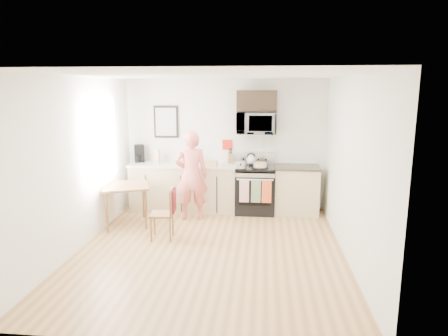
# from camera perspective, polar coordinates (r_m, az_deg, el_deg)

# --- Properties ---
(floor) EXTENTS (4.60, 4.60, 0.00)m
(floor) POSITION_cam_1_polar(r_m,az_deg,el_deg) (6.21, -1.97, -11.60)
(floor) COLOR olive
(floor) RESTS_ON ground
(back_wall) EXTENTS (4.00, 0.04, 2.60)m
(back_wall) POSITION_cam_1_polar(r_m,az_deg,el_deg) (8.08, 0.15, 3.38)
(back_wall) COLOR white
(back_wall) RESTS_ON floor
(front_wall) EXTENTS (4.00, 0.04, 2.60)m
(front_wall) POSITION_cam_1_polar(r_m,az_deg,el_deg) (3.63, -7.00, -6.74)
(front_wall) COLOR white
(front_wall) RESTS_ON floor
(left_wall) EXTENTS (0.04, 4.60, 2.60)m
(left_wall) POSITION_cam_1_polar(r_m,az_deg,el_deg) (6.41, -20.06, 0.58)
(left_wall) COLOR white
(left_wall) RESTS_ON floor
(right_wall) EXTENTS (0.04, 4.60, 2.60)m
(right_wall) POSITION_cam_1_polar(r_m,az_deg,el_deg) (5.90, 17.56, -0.14)
(right_wall) COLOR white
(right_wall) RESTS_ON floor
(ceiling) EXTENTS (4.00, 4.60, 0.04)m
(ceiling) POSITION_cam_1_polar(r_m,az_deg,el_deg) (5.72, -2.15, 13.13)
(ceiling) COLOR white
(ceiling) RESTS_ON back_wall
(window) EXTENTS (0.06, 1.40, 1.50)m
(window) POSITION_cam_1_polar(r_m,az_deg,el_deg) (7.08, -17.15, 3.78)
(window) COLOR silver
(window) RESTS_ON left_wall
(cabinet_left) EXTENTS (2.10, 0.60, 0.90)m
(cabinet_left) POSITION_cam_1_polar(r_m,az_deg,el_deg) (8.07, -5.73, -2.84)
(cabinet_left) COLOR tan
(cabinet_left) RESTS_ON floor
(countertop_left) EXTENTS (2.14, 0.64, 0.04)m
(countertop_left) POSITION_cam_1_polar(r_m,az_deg,el_deg) (7.97, -5.79, 0.44)
(countertop_left) COLOR beige
(countertop_left) RESTS_ON cabinet_left
(cabinet_right) EXTENTS (0.84, 0.60, 0.90)m
(cabinet_right) POSITION_cam_1_polar(r_m,az_deg,el_deg) (7.94, 10.27, -3.20)
(cabinet_right) COLOR tan
(cabinet_right) RESTS_ON floor
(countertop_right) EXTENTS (0.88, 0.64, 0.04)m
(countertop_right) POSITION_cam_1_polar(r_m,az_deg,el_deg) (7.84, 10.39, 0.12)
(countertop_right) COLOR black
(countertop_right) RESTS_ON cabinet_right
(range) EXTENTS (0.76, 0.70, 1.16)m
(range) POSITION_cam_1_polar(r_m,az_deg,el_deg) (7.90, 4.48, -3.24)
(range) COLOR black
(range) RESTS_ON floor
(microwave) EXTENTS (0.76, 0.51, 0.42)m
(microwave) POSITION_cam_1_polar(r_m,az_deg,el_deg) (7.78, 4.65, 6.44)
(microwave) COLOR #B5B5BA
(microwave) RESTS_ON back_wall
(upper_cabinet) EXTENTS (0.76, 0.35, 0.40)m
(upper_cabinet) POSITION_cam_1_polar(r_m,az_deg,el_deg) (7.80, 4.71, 9.54)
(upper_cabinet) COLOR black
(upper_cabinet) RESTS_ON back_wall
(wall_art) EXTENTS (0.50, 0.04, 0.65)m
(wall_art) POSITION_cam_1_polar(r_m,az_deg,el_deg) (8.21, -8.28, 6.55)
(wall_art) COLOR black
(wall_art) RESTS_ON back_wall
(wall_trivet) EXTENTS (0.20, 0.02, 0.20)m
(wall_trivet) POSITION_cam_1_polar(r_m,az_deg,el_deg) (8.06, 0.50, 3.36)
(wall_trivet) COLOR red
(wall_trivet) RESTS_ON back_wall
(person) EXTENTS (0.67, 0.50, 1.67)m
(person) POSITION_cam_1_polar(r_m,az_deg,el_deg) (7.41, -4.69, -1.05)
(person) COLOR #E14D3E
(person) RESTS_ON floor
(dining_table) EXTENTS (0.88, 0.88, 0.74)m
(dining_table) POSITION_cam_1_polar(r_m,az_deg,el_deg) (7.30, -13.90, -3.01)
(dining_table) COLOR brown
(dining_table) RESTS_ON floor
(chair) EXTENTS (0.43, 0.39, 0.85)m
(chair) POSITION_cam_1_polar(r_m,az_deg,el_deg) (6.52, -7.86, -5.44)
(chair) COLOR brown
(chair) RESTS_ON floor
(knife_block) EXTENTS (0.10, 0.14, 0.20)m
(knife_block) POSITION_cam_1_polar(r_m,az_deg,el_deg) (8.00, 0.97, 1.42)
(knife_block) COLOR brown
(knife_block) RESTS_ON countertop_left
(utensil_crock) EXTENTS (0.12, 0.12, 0.36)m
(utensil_crock) POSITION_cam_1_polar(r_m,az_deg,el_deg) (8.02, -4.16, 1.73)
(utensil_crock) COLOR red
(utensil_crock) RESTS_ON countertop_left
(fruit_bowl) EXTENTS (0.26, 0.26, 0.09)m
(fruit_bowl) POSITION_cam_1_polar(r_m,az_deg,el_deg) (8.00, -5.68, 0.88)
(fruit_bowl) COLOR white
(fruit_bowl) RESTS_ON countertop_left
(milk_carton) EXTENTS (0.11, 0.11, 0.27)m
(milk_carton) POSITION_cam_1_polar(r_m,az_deg,el_deg) (8.13, -9.56, 1.67)
(milk_carton) COLOR tan
(milk_carton) RESTS_ON countertop_left
(coffee_maker) EXTENTS (0.26, 0.32, 0.34)m
(coffee_maker) POSITION_cam_1_polar(r_m,az_deg,el_deg) (8.32, -12.03, 1.98)
(coffee_maker) COLOR black
(coffee_maker) RESTS_ON countertop_left
(bread_bag) EXTENTS (0.32, 0.19, 0.11)m
(bread_bag) POSITION_cam_1_polar(r_m,az_deg,el_deg) (7.69, -2.07, 0.66)
(bread_bag) COLOR tan
(bread_bag) RESTS_ON countertop_left
(cake) EXTENTS (0.31, 0.31, 0.10)m
(cake) POSITION_cam_1_polar(r_m,az_deg,el_deg) (7.64, 5.19, 0.39)
(cake) COLOR black
(cake) RESTS_ON range
(kettle) EXTENTS (0.19, 0.19, 0.23)m
(kettle) POSITION_cam_1_polar(r_m,az_deg,el_deg) (7.93, 3.90, 1.18)
(kettle) COLOR white
(kettle) RESTS_ON range
(pot) EXTENTS (0.22, 0.38, 0.11)m
(pot) POSITION_cam_1_polar(r_m,az_deg,el_deg) (7.60, 2.44, 0.43)
(pot) COLOR #B5B5BA
(pot) RESTS_ON range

